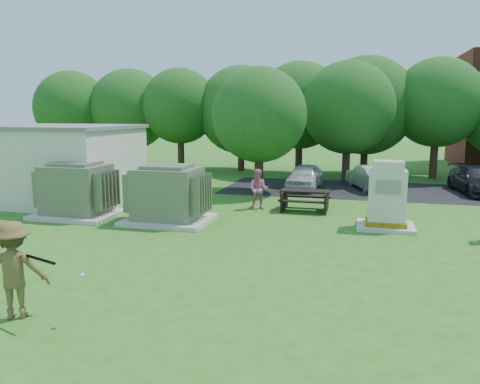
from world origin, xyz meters
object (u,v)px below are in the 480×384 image
(transformer_left, at_px, (77,191))
(picnic_table, at_px, (305,198))
(generator_cabinet, at_px, (387,199))
(car_silver_a, at_px, (370,177))
(person_at_picnic, at_px, (259,189))
(batter, at_px, (14,270))
(car_dark, at_px, (477,180))
(transformer_right, at_px, (168,195))
(car_white, at_px, (305,176))

(transformer_left, height_order, picnic_table, transformer_left)
(generator_cabinet, relative_size, picnic_table, 1.18)
(car_silver_a, bearing_deg, person_at_picnic, 35.34)
(batter, distance_m, car_dark, 21.09)
(car_silver_a, bearing_deg, transformer_right, 33.27)
(person_at_picnic, relative_size, car_dark, 0.37)
(person_at_picnic, bearing_deg, transformer_right, -130.69)
(car_white, relative_size, car_silver_a, 0.97)
(person_at_picnic, bearing_deg, car_silver_a, 55.34)
(transformer_left, distance_m, transformer_right, 3.70)
(batter, bearing_deg, picnic_table, -137.28)
(batter, bearing_deg, person_at_picnic, -128.67)
(transformer_left, xyz_separation_m, batter, (4.03, -8.11, -0.02))
(transformer_right, height_order, car_white, transformer_right)
(transformer_left, bearing_deg, picnic_table, 21.15)
(picnic_table, relative_size, car_dark, 0.44)
(generator_cabinet, xyz_separation_m, car_silver_a, (-0.44, 8.29, -0.37))
(picnic_table, bearing_deg, generator_cabinet, -35.89)
(generator_cabinet, xyz_separation_m, batter, (-7.21, -9.12, -0.06))
(transformer_right, xyz_separation_m, car_silver_a, (7.10, 9.30, -0.33))
(transformer_left, xyz_separation_m, car_dark, (15.83, 9.37, -0.33))
(generator_cabinet, bearing_deg, batter, -128.34)
(transformer_left, bearing_deg, generator_cabinet, 5.14)
(transformer_left, height_order, batter, transformer_left)
(generator_cabinet, bearing_deg, transformer_left, -174.86)
(person_at_picnic, bearing_deg, picnic_table, 5.45)
(batter, height_order, person_at_picnic, batter)
(transformer_right, xyz_separation_m, picnic_table, (4.54, 3.19, -0.45))
(generator_cabinet, height_order, car_dark, generator_cabinet)
(picnic_table, xyz_separation_m, car_white, (-0.68, 5.47, 0.12))
(transformer_left, bearing_deg, transformer_right, 0.00)
(transformer_left, xyz_separation_m, person_at_picnic, (6.36, 3.03, -0.15))
(person_at_picnic, distance_m, car_silver_a, 7.69)
(car_dark, bearing_deg, transformer_right, -149.56)
(picnic_table, distance_m, car_dark, 9.79)
(transformer_right, relative_size, person_at_picnic, 1.83)
(person_at_picnic, xyz_separation_m, car_white, (1.20, 5.63, -0.18))
(transformer_left, relative_size, car_dark, 0.68)
(transformer_right, relative_size, generator_cabinet, 1.30)
(picnic_table, xyz_separation_m, car_dark, (7.59, 6.18, 0.12))
(transformer_left, height_order, car_dark, transformer_left)
(transformer_right, xyz_separation_m, generator_cabinet, (7.54, 1.01, 0.04))
(car_dark, bearing_deg, picnic_table, -148.08)
(picnic_table, height_order, person_at_picnic, person_at_picnic)
(generator_cabinet, height_order, person_at_picnic, generator_cabinet)
(transformer_left, distance_m, generator_cabinet, 11.29)
(batter, bearing_deg, generator_cabinet, -155.19)
(person_at_picnic, relative_size, car_white, 0.43)
(transformer_right, bearing_deg, car_white, 65.97)
(transformer_right, bearing_deg, generator_cabinet, 7.64)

